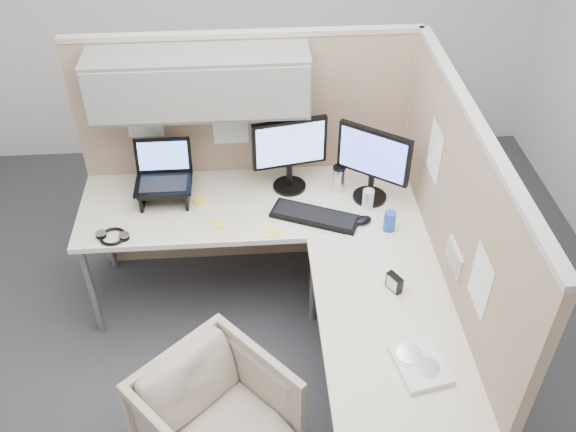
{
  "coord_description": "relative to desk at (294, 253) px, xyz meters",
  "views": [
    {
      "loc": [
        -0.09,
        -2.43,
        3.07
      ],
      "look_at": [
        0.1,
        0.25,
        0.85
      ],
      "focal_mm": 40.0,
      "sensor_mm": 36.0,
      "label": 1
    }
  ],
  "objects": [
    {
      "name": "office_chair",
      "position": [
        -0.44,
        -0.75,
        -0.36
      ],
      "size": [
        0.87,
        0.86,
        0.65
      ],
      "primitive_type": "imported",
      "rotation": [
        0.0,
        0.0,
        0.73
      ],
      "color": "#C2B39A",
      "rests_on": "ground"
    },
    {
      "name": "monitor_right",
      "position": [
        0.48,
        0.4,
        0.32
      ],
      "size": [
        0.38,
        0.29,
        0.47
      ],
      "rotation": [
        0.0,
        0.0,
        -0.63
      ],
      "color": "black",
      "rests_on": "desk"
    },
    {
      "name": "travel_mug",
      "position": [
        0.31,
        0.5,
        0.13
      ],
      "size": [
        0.08,
        0.08,
        0.17
      ],
      "color": "silver",
      "rests_on": "desk"
    },
    {
      "name": "desk",
      "position": [
        0.0,
        0.0,
        0.0
      ],
      "size": [
        2.0,
        1.98,
        0.73
      ],
      "color": "beige",
      "rests_on": "ground"
    },
    {
      "name": "paper_stack",
      "position": [
        0.5,
        -0.83,
        0.06
      ],
      "size": [
        0.26,
        0.3,
        0.03
      ],
      "rotation": [
        0.0,
        0.0,
        0.2
      ],
      "color": "white",
      "rests_on": "desk"
    },
    {
      "name": "soda_can_green",
      "position": [
        0.54,
        0.11,
        0.1
      ],
      "size": [
        0.07,
        0.07,
        0.12
      ],
      "primitive_type": "cylinder",
      "color": "#1E3FA5",
      "rests_on": "desk"
    },
    {
      "name": "desk_clock",
      "position": [
        0.47,
        -0.35,
        0.09
      ],
      "size": [
        0.08,
        0.1,
        0.09
      ],
      "rotation": [
        0.0,
        0.0,
        -1.03
      ],
      "color": "black",
      "rests_on": "desk"
    },
    {
      "name": "laptop_station",
      "position": [
        -0.72,
        0.49,
        0.17
      ],
      "size": [
        0.33,
        0.28,
        0.34
      ],
      "color": "black",
      "rests_on": "desk"
    },
    {
      "name": "headphones",
      "position": [
        -0.99,
        0.15,
        0.06
      ],
      "size": [
        0.19,
        0.18,
        0.03
      ],
      "rotation": [
        0.0,
        0.0,
        -0.19
      ],
      "color": "black",
      "rests_on": "desk"
    },
    {
      "name": "monitor_left",
      "position": [
        0.01,
        0.54,
        0.32
      ],
      "size": [
        0.44,
        0.2,
        0.47
      ],
      "rotation": [
        0.0,
        0.0,
        0.18
      ],
      "color": "black",
      "rests_on": "desk"
    },
    {
      "name": "ground",
      "position": [
        -0.12,
        -0.13,
        -0.69
      ],
      "size": [
        4.5,
        4.5,
        0.0
      ],
      "primitive_type": "plane",
      "color": "#333337",
      "rests_on": "ground"
    },
    {
      "name": "sticky_note_b",
      "position": [
        -0.11,
        0.12,
        0.05
      ],
      "size": [
        0.08,
        0.08,
        0.01
      ],
      "primitive_type": "cube",
      "rotation": [
        0.0,
        0.0,
        -0.11
      ],
      "color": "yellow",
      "rests_on": "desk"
    },
    {
      "name": "mouse",
      "position": [
        0.4,
        0.18,
        0.06
      ],
      "size": [
        0.12,
        0.1,
        0.04
      ],
      "primitive_type": "ellipsoid",
      "rotation": [
        0.0,
        0.0,
        0.34
      ],
      "color": "black",
      "rests_on": "desk"
    },
    {
      "name": "sticky_note_a",
      "position": [
        -0.41,
        0.22,
        0.05
      ],
      "size": [
        0.09,
        0.09,
        0.01
      ],
      "primitive_type": "cube",
      "rotation": [
        0.0,
        0.0,
        0.22
      ],
      "color": "yellow",
      "rests_on": "desk"
    },
    {
      "name": "partition_right",
      "position": [
        0.78,
        -0.19,
        0.13
      ],
      "size": [
        0.07,
        2.03,
        1.63
      ],
      "color": "tan",
      "rests_on": "ground"
    },
    {
      "name": "soda_can_silver",
      "position": [
        0.45,
        0.32,
        0.1
      ],
      "size": [
        0.07,
        0.07,
        0.12
      ],
      "primitive_type": "cylinder",
      "color": "silver",
      "rests_on": "desk"
    },
    {
      "name": "keyboard",
      "position": [
        0.14,
        0.24,
        0.05
      ],
      "size": [
        0.52,
        0.35,
        0.02
      ],
      "primitive_type": "cube",
      "rotation": [
        0.0,
        0.0,
        -0.41
      ],
      "color": "black",
      "rests_on": "desk"
    },
    {
      "name": "partition_back",
      "position": [
        -0.34,
        0.7,
        0.41
      ],
      "size": [
        2.0,
        0.36,
        1.63
      ],
      "color": "tan",
      "rests_on": "ground"
    },
    {
      "name": "sticky_note_c",
      "position": [
        -0.52,
        0.44,
        0.05
      ],
      "size": [
        0.1,
        0.1,
        0.01
      ],
      "primitive_type": "cube",
      "rotation": [
        0.0,
        0.0,
        0.54
      ],
      "color": "yellow",
      "rests_on": "desk"
    }
  ]
}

